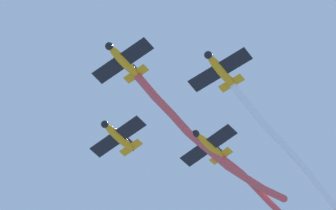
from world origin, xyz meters
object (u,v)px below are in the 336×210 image
airplane_slot (209,145)px  airplane_lead (123,60)px  airplane_left_wing (220,70)px  airplane_right_wing (118,136)px

airplane_slot → airplane_lead: bearing=2.3°
airplane_lead → airplane_left_wing: 10.69m
airplane_right_wing → airplane_slot: 10.68m
airplane_slot → airplane_left_wing: bearing=47.4°
airplane_left_wing → airplane_slot: 10.69m
airplane_left_wing → airplane_slot: airplane_slot is taller
airplane_lead → airplane_right_wing: size_ratio=0.98×
airplane_left_wing → airplane_right_wing: bearing=-94.0°
airplane_lead → airplane_right_wing: airplane_right_wing is taller
airplane_left_wing → airplane_right_wing: (12.29, 8.79, 0.70)m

